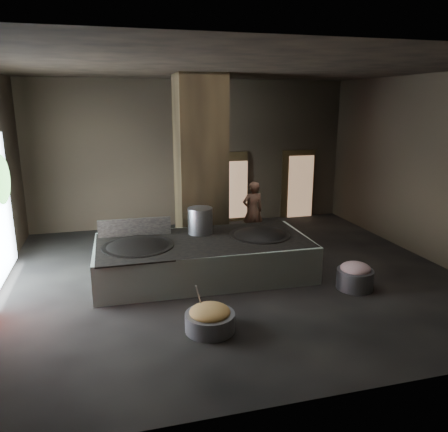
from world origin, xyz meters
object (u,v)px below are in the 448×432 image
object	(u,v)px
hearth_platform	(203,258)
meat_basin	(355,279)
wok_left	(138,250)
wok_right	(259,238)
stock_pot	(200,221)
veg_basin	(210,322)
cook	(253,211)

from	to	relation	value
hearth_platform	meat_basin	size ratio (longest dim) A/B	6.25
wok_left	wok_right	world-z (taller)	wok_left
wok_right	stock_pot	size ratio (longest dim) A/B	2.25
wok_right	meat_basin	xyz separation A→B (m)	(1.57, -1.60, -0.54)
hearth_platform	veg_basin	distance (m)	2.53
meat_basin	wok_left	bearing A→B (deg)	161.06
hearth_platform	cook	world-z (taller)	cook
hearth_platform	stock_pot	world-z (taller)	stock_pot
hearth_platform	meat_basin	bearing A→B (deg)	-26.41
wok_right	meat_basin	distance (m)	2.31
stock_pot	meat_basin	xyz separation A→B (m)	(2.87, -2.10, -0.92)
wok_right	stock_pot	distance (m)	1.44
cook	meat_basin	xyz separation A→B (m)	(0.99, -3.81, -0.63)
hearth_platform	wok_left	xyz separation A→B (m)	(-1.45, -0.05, 0.34)
wok_left	hearth_platform	bearing A→B (deg)	1.97
wok_right	veg_basin	bearing A→B (deg)	-125.14
wok_right	cook	distance (m)	2.29
wok_left	cook	world-z (taller)	cook
wok_right	veg_basin	size ratio (longest dim) A/B	1.62
stock_pot	meat_basin	distance (m)	3.68
wok_left	stock_pot	world-z (taller)	stock_pot
stock_pot	cook	world-z (taller)	cook
wok_right	meat_basin	size ratio (longest dim) A/B	1.84
wok_right	stock_pot	xyz separation A→B (m)	(-1.30, 0.50, 0.38)
wok_left	wok_right	xyz separation A→B (m)	(2.80, 0.10, 0.00)
wok_left	cook	bearing A→B (deg)	34.36
hearth_platform	cook	size ratio (longest dim) A/B	2.82
cook	veg_basin	bearing A→B (deg)	58.87
wok_left	meat_basin	xyz separation A→B (m)	(4.37, -1.50, -0.54)
stock_pot	wok_right	bearing A→B (deg)	-21.04
veg_basin	meat_basin	size ratio (longest dim) A/B	1.14
hearth_platform	wok_left	bearing A→B (deg)	-176.50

